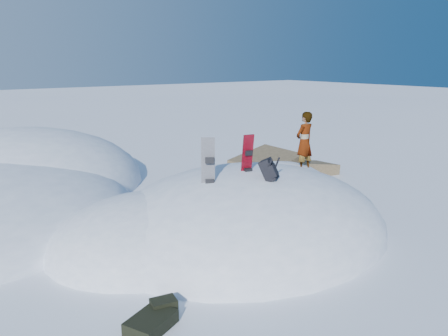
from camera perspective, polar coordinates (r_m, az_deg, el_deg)
ground at (r=10.40m, az=2.89°, el=-8.21°), size 120.00×120.00×0.00m
snow_mound at (r=10.48m, az=1.32°, el=-8.03°), size 8.00×6.00×3.00m
rock_outcrop at (r=14.88m, az=6.77°, el=-1.42°), size 4.68×4.41×1.68m
snowboard_red at (r=9.80m, az=3.03°, el=0.57°), size 0.29×0.26×1.38m
snowboard_dark at (r=9.18m, az=-2.03°, el=-0.72°), size 0.36×0.35×1.55m
backpack at (r=9.32m, az=5.96°, el=-0.25°), size 0.51×0.56×0.56m
gear_pile at (r=7.01m, az=-9.23°, el=-18.92°), size 0.99×0.78×0.26m
person at (r=11.71m, az=10.45°, el=3.39°), size 0.62×0.44×1.59m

